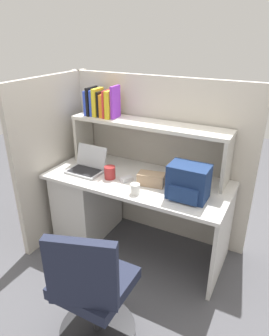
% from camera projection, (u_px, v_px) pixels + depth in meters
% --- Properties ---
extents(ground_plane, '(8.00, 8.00, 0.00)m').
position_uv_depth(ground_plane, '(137.00, 246.00, 2.93)').
color(ground_plane, '#4C4C51').
extents(desk, '(1.60, 0.70, 0.73)m').
position_uv_depth(desk, '(101.00, 200.00, 2.93)').
color(desk, silver).
rests_on(desk, ground_plane).
extents(cubicle_partition_rear, '(1.84, 0.05, 1.55)m').
position_uv_depth(cubicle_partition_rear, '(155.00, 159.00, 2.92)').
color(cubicle_partition_rear, '#BCB5A8').
rests_on(cubicle_partition_rear, ground_plane).
extents(cubicle_partition_left, '(0.05, 1.06, 1.55)m').
position_uv_depth(cubicle_partition_left, '(57.00, 158.00, 2.93)').
color(cubicle_partition_left, '#BCB5A8').
rests_on(cubicle_partition_left, ground_plane).
extents(overhead_hutch, '(1.44, 0.28, 0.45)m').
position_uv_depth(overhead_hutch, '(148.00, 133.00, 2.65)').
color(overhead_hutch, '#BCB7AC').
rests_on(overhead_hutch, desk).
extents(reference_books_on_shelf, '(0.31, 0.19, 0.28)m').
position_uv_depth(reference_books_on_shelf, '(102.00, 103.00, 2.75)').
color(reference_books_on_shelf, blue).
rests_on(reference_books_on_shelf, overhead_hutch).
extents(laptop, '(0.31, 0.26, 0.22)m').
position_uv_depth(laptop, '(88.00, 166.00, 2.75)').
color(laptop, '#B7BABF').
rests_on(laptop, desk).
extents(backpack, '(0.30, 0.22, 0.27)m').
position_uv_depth(backpack, '(188.00, 183.00, 2.27)').
color(backpack, navy).
rests_on(backpack, desk).
extents(computer_mouse, '(0.10, 0.12, 0.03)m').
position_uv_depth(computer_mouse, '(127.00, 179.00, 2.59)').
color(computer_mouse, silver).
rests_on(computer_mouse, desk).
extents(paper_cup, '(0.08, 0.08, 0.08)m').
position_uv_depth(paper_cup, '(135.00, 189.00, 2.37)').
color(paper_cup, white).
rests_on(paper_cup, desk).
extents(tissue_box, '(0.24, 0.16, 0.10)m').
position_uv_depth(tissue_box, '(151.00, 179.00, 2.51)').
color(tissue_box, '#9E7F60').
rests_on(tissue_box, desk).
extents(snack_canister, '(0.10, 0.10, 0.11)m').
position_uv_depth(snack_canister, '(110.00, 172.00, 2.61)').
color(snack_canister, maroon).
rests_on(snack_canister, desk).
extents(office_chair, '(0.52, 0.54, 0.93)m').
position_uv_depth(office_chair, '(93.00, 296.00, 1.89)').
color(office_chair, black).
rests_on(office_chair, ground_plane).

